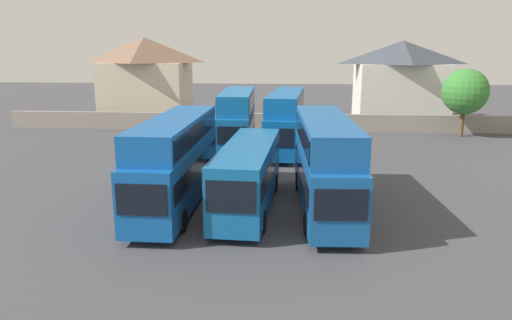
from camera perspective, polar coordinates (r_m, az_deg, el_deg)
name	(u,v)px	position (r m, az deg, el deg)	size (l,w,h in m)	color
ground	(268,142)	(43.37, 1.41, 2.17)	(140.00, 140.00, 0.00)	#424247
depot_boundary_wall	(270,122)	(49.33, 1.75, 4.63)	(56.00, 0.50, 1.80)	gray
bus_1	(176,157)	(25.82, -9.74, 0.31)	(2.73, 11.64, 4.88)	#1252A1
bus_2	(248,173)	(25.14, -0.95, -1.56)	(3.07, 10.52, 3.55)	#125A9A
bus_3	(325,159)	(25.17, 8.39, 0.11)	(3.03, 11.61, 4.95)	#145299
bus_4	(237,117)	(39.81, -2.28, 5.22)	(2.82, 10.31, 4.97)	#1261A6
bus_5	(285,118)	(39.23, 3.60, 5.06)	(3.29, 11.25, 4.95)	#0D58A5
house_terrace_left	(146,78)	(58.20, -13.21, 9.65)	(10.19, 7.82, 9.68)	beige
house_terrace_centre	(401,80)	(58.73, 17.18, 9.25)	(10.72, 7.52, 9.29)	silver
tree_left_of_lot	(465,92)	(49.82, 24.06, 7.59)	(4.37, 4.37, 6.58)	brown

